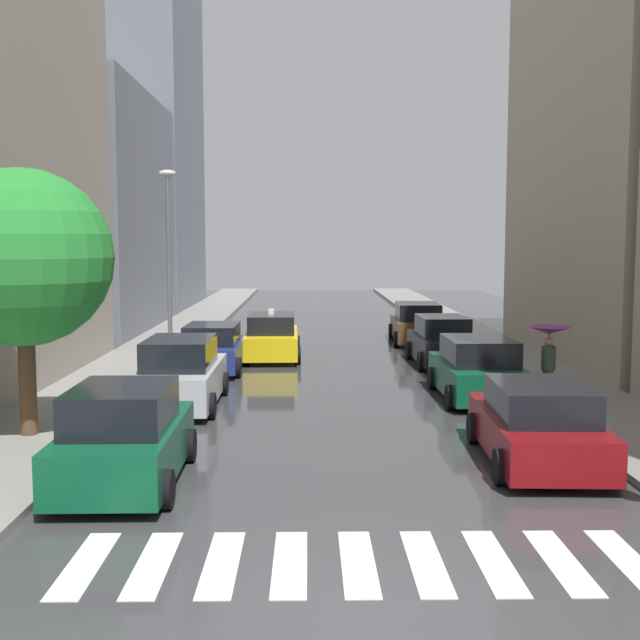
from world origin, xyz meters
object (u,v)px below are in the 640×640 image
(pedestrian_foreground, at_px, (549,345))
(lamp_post_left, at_px, (169,249))
(parked_car_right_third, at_px, (441,342))
(parked_car_right_nearest, at_px, (537,425))
(parked_car_left_nearest, at_px, (124,439))
(parked_car_left_third, at_px, (213,349))
(street_tree_left, at_px, (23,258))
(parked_car_right_fourth, at_px, (417,324))
(taxi_midroad, at_px, (272,337))
(parked_car_right_second, at_px, (477,370))
(parked_car_left_second, at_px, (181,375))

(pedestrian_foreground, distance_m, lamp_post_left, 13.82)
(parked_car_right_third, bearing_deg, parked_car_right_nearest, 177.87)
(parked_car_left_nearest, bearing_deg, lamp_post_left, 6.03)
(parked_car_left_third, height_order, lamp_post_left, lamp_post_left)
(parked_car_left_third, height_order, street_tree_left, street_tree_left)
(parked_car_right_third, xyz_separation_m, parked_car_right_fourth, (-0.00, 5.97, -0.01))
(parked_car_right_third, xyz_separation_m, street_tree_left, (-10.50, -10.27, 3.10))
(parked_car_right_nearest, distance_m, street_tree_left, 10.93)
(parked_car_left_third, relative_size, taxi_midroad, 0.93)
(pedestrian_foreground, bearing_deg, street_tree_left, -151.42)
(parked_car_right_nearest, relative_size, parked_car_right_fourth, 0.98)
(parked_car_left_third, xyz_separation_m, lamp_post_left, (-1.77, 2.24, 3.22))
(parked_car_right_second, distance_m, parked_car_right_third, 5.93)
(parked_car_left_third, xyz_separation_m, parked_car_right_fourth, (7.68, 7.10, 0.05))
(parked_car_right_third, bearing_deg, lamp_post_left, 82.02)
(parked_car_left_second, xyz_separation_m, lamp_post_left, (-1.64, 7.93, 3.12))
(parked_car_left_second, bearing_deg, parked_car_left_nearest, -179.51)
(street_tree_left, bearing_deg, taxi_midroad, 68.77)
(lamp_post_left, bearing_deg, parked_car_left_nearest, -83.33)
(parked_car_left_nearest, bearing_deg, street_tree_left, 41.10)
(parked_car_right_fourth, bearing_deg, parked_car_left_second, 150.48)
(taxi_midroad, xyz_separation_m, pedestrian_foreground, (7.51, -8.41, 0.83))
(parked_car_right_nearest, bearing_deg, parked_car_right_second, 0.92)
(pedestrian_foreground, bearing_deg, parked_car_right_second, 164.78)
(parked_car_right_fourth, bearing_deg, parked_car_right_nearest, -178.67)
(parked_car_left_nearest, bearing_deg, taxi_midroad, -7.83)
(parked_car_right_fourth, bearing_deg, parked_car_left_third, 134.66)
(parked_car_left_second, height_order, parked_car_right_nearest, parked_car_left_second)
(parked_car_right_second, height_order, taxi_midroad, taxi_midroad)
(parked_car_right_nearest, distance_m, lamp_post_left, 16.47)
(pedestrian_foreground, bearing_deg, parked_car_right_third, 115.99)
(parked_car_left_third, bearing_deg, taxi_midroad, -32.75)
(parked_car_left_nearest, height_order, street_tree_left, street_tree_left)
(parked_car_left_second, relative_size, parked_car_right_nearest, 1.00)
(parked_car_left_third, height_order, parked_car_right_fourth, parked_car_right_fourth)
(lamp_post_left, bearing_deg, parked_car_right_third, -6.77)
(parked_car_left_nearest, distance_m, pedestrian_foreground, 11.46)
(taxi_midroad, bearing_deg, street_tree_left, 157.58)
(parked_car_right_nearest, distance_m, pedestrian_foreground, 5.68)
(parked_car_right_nearest, height_order, parked_car_right_fourth, parked_car_right_fourth)
(parked_car_right_nearest, bearing_deg, parked_car_left_third, 36.80)
(parked_car_left_nearest, height_order, parked_car_left_second, parked_car_left_second)
(parked_car_left_second, relative_size, parked_car_right_third, 1.09)
(parked_car_left_second, relative_size, parked_car_right_second, 1.04)
(parked_car_right_nearest, height_order, street_tree_left, street_tree_left)
(parked_car_left_nearest, bearing_deg, parked_car_right_nearest, -81.52)
(taxi_midroad, distance_m, pedestrian_foreground, 11.30)
(parked_car_right_second, distance_m, parked_car_right_fourth, 11.90)
(parked_car_right_second, height_order, parked_car_right_third, parked_car_right_third)
(parked_car_right_fourth, bearing_deg, lamp_post_left, 119.09)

